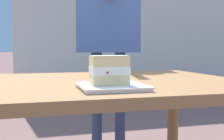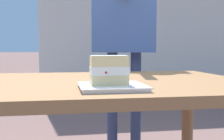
# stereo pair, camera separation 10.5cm
# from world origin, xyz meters

# --- Properties ---
(patio_table) EXTENTS (1.43, 0.98, 0.74)m
(patio_table) POSITION_xyz_m (0.00, 0.00, 0.65)
(patio_table) COLOR olive
(patio_table) RESTS_ON ground
(dessert_plate) EXTENTS (0.23, 0.23, 0.02)m
(dessert_plate) POSITION_xyz_m (0.04, -0.29, 0.75)
(dessert_plate) COLOR white
(dessert_plate) RESTS_ON patio_table
(cake_slice) EXTENTS (0.13, 0.09, 0.10)m
(cake_slice) POSITION_xyz_m (0.03, -0.30, 0.81)
(cake_slice) COLOR #EAD18C
(cake_slice) RESTS_ON dessert_plate
(dessert_fork) EXTENTS (0.05, 0.17, 0.01)m
(dessert_fork) POSITION_xyz_m (-0.03, -0.11, 0.74)
(dessert_fork) COLOR silver
(dessert_fork) RESTS_ON patio_table
(diner_person) EXTENTS (0.50, 0.64, 1.69)m
(diner_person) POSITION_xyz_m (0.33, 0.86, 1.13)
(diner_person) COLOR navy
(diner_person) RESTS_ON ground
(patio_building) EXTENTS (5.11, 2.96, 3.45)m
(patio_building) POSITION_xyz_m (2.04, 5.31, 1.73)
(patio_building) COLOR silver
(patio_building) RESTS_ON ground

